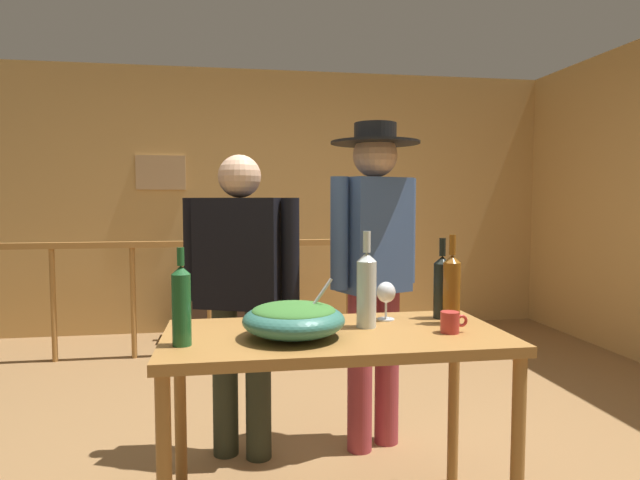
{
  "coord_description": "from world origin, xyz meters",
  "views": [
    {
      "loc": [
        -0.51,
        -2.68,
        1.31
      ],
      "look_at": [
        -0.11,
        -0.29,
        1.14
      ],
      "focal_mm": 30.56,
      "sensor_mm": 36.0,
      "label": 1
    }
  ],
  "objects_px": {
    "salad_bowl": "(294,318)",
    "mug_red": "(451,322)",
    "stair_railing": "(231,279)",
    "person_standing_right": "(374,256)",
    "serving_table": "(335,356)",
    "flat_screen_tv": "(223,265)",
    "wine_bottle_dark": "(442,286)",
    "tv_console": "(223,315)",
    "wine_bottle_green": "(181,304)",
    "framed_picture": "(161,172)",
    "wine_bottle_clear": "(367,288)",
    "wine_glass": "(386,294)",
    "person_standing_left": "(241,281)",
    "wine_bottle_amber": "(452,288)"
  },
  "relations": [
    {
      "from": "framed_picture",
      "to": "flat_screen_tv",
      "type": "height_order",
      "value": "framed_picture"
    },
    {
      "from": "tv_console",
      "to": "mug_red",
      "type": "height_order",
      "value": "mug_red"
    },
    {
      "from": "mug_red",
      "to": "person_standing_right",
      "type": "distance_m",
      "value": 0.82
    },
    {
      "from": "salad_bowl",
      "to": "wine_bottle_amber",
      "type": "bearing_deg",
      "value": 10.26
    },
    {
      "from": "framed_picture",
      "to": "tv_console",
      "type": "xyz_separation_m",
      "value": [
        0.59,
        -0.29,
        -1.37
      ]
    },
    {
      "from": "flat_screen_tv",
      "to": "wine_bottle_dark",
      "type": "height_order",
      "value": "wine_bottle_dark"
    },
    {
      "from": "stair_railing",
      "to": "wine_bottle_green",
      "type": "height_order",
      "value": "wine_bottle_green"
    },
    {
      "from": "stair_railing",
      "to": "tv_console",
      "type": "relative_size",
      "value": 3.57
    },
    {
      "from": "wine_bottle_dark",
      "to": "wine_bottle_green",
      "type": "distance_m",
      "value": 1.1
    },
    {
      "from": "serving_table",
      "to": "mug_red",
      "type": "bearing_deg",
      "value": -11.02
    },
    {
      "from": "person_standing_right",
      "to": "wine_bottle_dark",
      "type": "bearing_deg",
      "value": 83.56
    },
    {
      "from": "tv_console",
      "to": "stair_railing",
      "type": "bearing_deg",
      "value": -81.9
    },
    {
      "from": "flat_screen_tv",
      "to": "person_standing_left",
      "type": "relative_size",
      "value": 0.42
    },
    {
      "from": "wine_bottle_clear",
      "to": "mug_red",
      "type": "xyz_separation_m",
      "value": [
        0.3,
        -0.14,
        -0.12
      ]
    },
    {
      "from": "salad_bowl",
      "to": "mug_red",
      "type": "distance_m",
      "value": 0.6
    },
    {
      "from": "stair_railing",
      "to": "wine_glass",
      "type": "bearing_deg",
      "value": -75.23
    },
    {
      "from": "salad_bowl",
      "to": "mug_red",
      "type": "bearing_deg",
      "value": -2.75
    },
    {
      "from": "framed_picture",
      "to": "salad_bowl",
      "type": "bearing_deg",
      "value": -75.84
    },
    {
      "from": "salad_bowl",
      "to": "person_standing_right",
      "type": "bearing_deg",
      "value": 56.3
    },
    {
      "from": "tv_console",
      "to": "person_standing_right",
      "type": "xyz_separation_m",
      "value": [
        0.82,
        -2.49,
        0.81
      ]
    },
    {
      "from": "serving_table",
      "to": "wine_glass",
      "type": "bearing_deg",
      "value": 34.56
    },
    {
      "from": "wine_glass",
      "to": "wine_bottle_dark",
      "type": "xyz_separation_m",
      "value": [
        0.25,
        -0.0,
        0.03
      ]
    },
    {
      "from": "wine_bottle_dark",
      "to": "person_standing_right",
      "type": "xyz_separation_m",
      "value": [
        -0.16,
        0.54,
        0.08
      ]
    },
    {
      "from": "framed_picture",
      "to": "stair_railing",
      "type": "relative_size",
      "value": 0.15
    },
    {
      "from": "wine_bottle_amber",
      "to": "person_standing_right",
      "type": "xyz_separation_m",
      "value": [
        -0.15,
        0.65,
        0.07
      ]
    },
    {
      "from": "salad_bowl",
      "to": "mug_red",
      "type": "relative_size",
      "value": 3.54
    },
    {
      "from": "stair_railing",
      "to": "wine_bottle_amber",
      "type": "relative_size",
      "value": 8.71
    },
    {
      "from": "wine_bottle_dark",
      "to": "person_standing_left",
      "type": "bearing_deg",
      "value": 147.45
    },
    {
      "from": "person_standing_right",
      "to": "mug_red",
      "type": "bearing_deg",
      "value": 73.89
    },
    {
      "from": "stair_railing",
      "to": "person_standing_right",
      "type": "bearing_deg",
      "value": -68.87
    },
    {
      "from": "mug_red",
      "to": "wine_glass",
      "type": "bearing_deg",
      "value": 124.83
    },
    {
      "from": "flat_screen_tv",
      "to": "wine_glass",
      "type": "height_order",
      "value": "wine_glass"
    },
    {
      "from": "stair_railing",
      "to": "wine_glass",
      "type": "distance_m",
      "value": 2.55
    },
    {
      "from": "wine_bottle_green",
      "to": "framed_picture",
      "type": "bearing_deg",
      "value": 97.84
    },
    {
      "from": "serving_table",
      "to": "salad_bowl",
      "type": "height_order",
      "value": "salad_bowl"
    },
    {
      "from": "serving_table",
      "to": "person_standing_right",
      "type": "xyz_separation_m",
      "value": [
        0.35,
        0.72,
        0.31
      ]
    },
    {
      "from": "flat_screen_tv",
      "to": "wine_bottle_amber",
      "type": "bearing_deg",
      "value": -72.55
    },
    {
      "from": "tv_console",
      "to": "wine_bottle_green",
      "type": "relative_size",
      "value": 2.6
    },
    {
      "from": "stair_railing",
      "to": "mug_red",
      "type": "bearing_deg",
      "value": -73.03
    },
    {
      "from": "flat_screen_tv",
      "to": "serving_table",
      "type": "bearing_deg",
      "value": -81.49
    },
    {
      "from": "framed_picture",
      "to": "wine_bottle_dark",
      "type": "xyz_separation_m",
      "value": [
        1.56,
        -3.32,
        -0.64
      ]
    },
    {
      "from": "salad_bowl",
      "to": "serving_table",
      "type": "bearing_deg",
      "value": 18.56
    },
    {
      "from": "wine_glass",
      "to": "wine_bottle_clear",
      "type": "distance_m",
      "value": 0.17
    },
    {
      "from": "wine_glass",
      "to": "wine_bottle_green",
      "type": "distance_m",
      "value": 0.87
    },
    {
      "from": "framed_picture",
      "to": "mug_red",
      "type": "distance_m",
      "value": 3.95
    },
    {
      "from": "framed_picture",
      "to": "stair_railing",
      "type": "xyz_separation_m",
      "value": [
        0.67,
        -0.86,
        -0.94
      ]
    },
    {
      "from": "wine_glass",
      "to": "wine_bottle_green",
      "type": "relative_size",
      "value": 0.47
    },
    {
      "from": "salad_bowl",
      "to": "wine_glass",
      "type": "xyz_separation_m",
      "value": [
        0.42,
        0.23,
        0.04
      ]
    },
    {
      "from": "serving_table",
      "to": "wine_bottle_clear",
      "type": "xyz_separation_m",
      "value": [
        0.14,
        0.06,
        0.25
      ]
    },
    {
      "from": "framed_picture",
      "to": "salad_bowl",
      "type": "distance_m",
      "value": 3.73
    }
  ]
}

